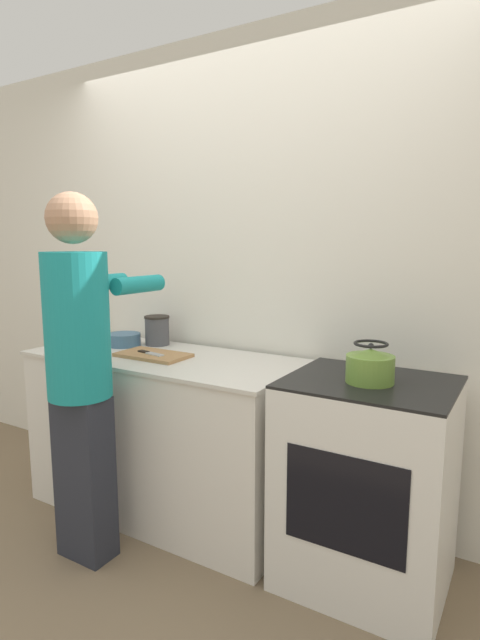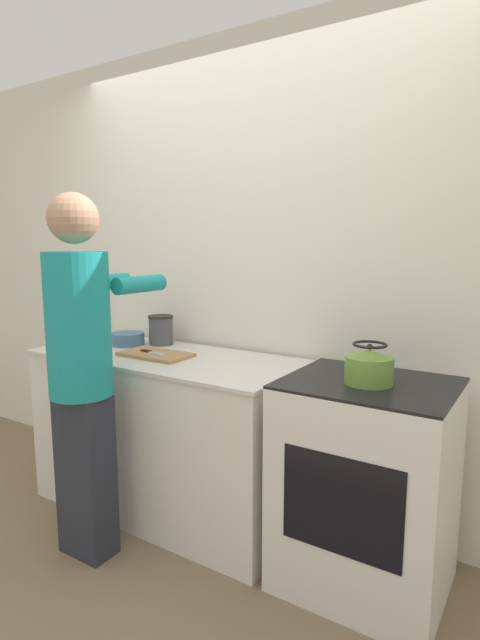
# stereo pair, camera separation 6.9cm
# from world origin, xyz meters

# --- Properties ---
(ground_plane) EXTENTS (12.00, 12.00, 0.00)m
(ground_plane) POSITION_xyz_m (0.00, 0.00, 0.00)
(ground_plane) COLOR #7A664C
(wall_back) EXTENTS (8.00, 0.05, 2.60)m
(wall_back) POSITION_xyz_m (0.00, 0.70, 1.30)
(wall_back) COLOR silver
(wall_back) RESTS_ON ground_plane
(counter) EXTENTS (1.52, 0.66, 0.88)m
(counter) POSITION_xyz_m (-0.37, 0.32, 0.44)
(counter) COLOR silver
(counter) RESTS_ON ground_plane
(oven) EXTENTS (0.68, 0.58, 0.91)m
(oven) POSITION_xyz_m (0.77, 0.29, 0.46)
(oven) COLOR silver
(oven) RESTS_ON ground_plane
(person) EXTENTS (0.32, 0.57, 1.70)m
(person) POSITION_xyz_m (-0.42, -0.20, 0.95)
(person) COLOR #272A34
(person) RESTS_ON ground_plane
(cutting_board) EXTENTS (0.38, 0.22, 0.02)m
(cutting_board) POSITION_xyz_m (-0.39, 0.27, 0.89)
(cutting_board) COLOR #A87A4C
(cutting_board) RESTS_ON counter
(knife) EXTENTS (0.19, 0.06, 0.01)m
(knife) POSITION_xyz_m (-0.40, 0.26, 0.90)
(knife) COLOR silver
(knife) RESTS_ON cutting_board
(kettle) EXTENTS (0.20, 0.20, 0.17)m
(kettle) POSITION_xyz_m (0.77, 0.26, 0.98)
(kettle) COLOR olive
(kettle) RESTS_ON oven
(bowl_prep) EXTENTS (0.19, 0.19, 0.07)m
(bowl_prep) POSITION_xyz_m (-0.73, 0.40, 0.92)
(bowl_prep) COLOR #426684
(bowl_prep) RESTS_ON counter
(bowl_mixing) EXTENTS (0.13, 0.13, 0.08)m
(bowl_mixing) POSITION_xyz_m (-0.93, 0.35, 0.92)
(bowl_mixing) COLOR silver
(bowl_mixing) RESTS_ON counter
(canister_jar) EXTENTS (0.15, 0.15, 0.17)m
(canister_jar) POSITION_xyz_m (-0.58, 0.52, 0.97)
(canister_jar) COLOR #4C4C51
(canister_jar) RESTS_ON counter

